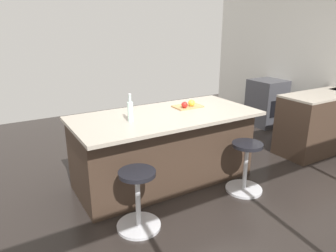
{
  "coord_description": "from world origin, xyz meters",
  "views": [
    {
      "loc": [
        2.17,
        2.97,
        1.94
      ],
      "look_at": [
        0.37,
        -0.06,
        0.77
      ],
      "focal_mm": 33.16,
      "sensor_mm": 36.0,
      "label": 1
    }
  ],
  "objects_px": {
    "apple_yellow": "(191,103)",
    "apple_red": "(185,105)",
    "water_bottle": "(130,111)",
    "cutting_board": "(188,106)",
    "kitchen_island": "(164,147)",
    "oven_range": "(267,103)",
    "stool_middle": "(138,202)",
    "stool_by_window": "(245,169)"
  },
  "relations": [
    {
      "from": "stool_middle",
      "to": "cutting_board",
      "type": "distance_m",
      "value": 1.51
    },
    {
      "from": "water_bottle",
      "to": "stool_by_window",
      "type": "bearing_deg",
      "value": 152.46
    },
    {
      "from": "stool_by_window",
      "to": "apple_red",
      "type": "height_order",
      "value": "apple_red"
    },
    {
      "from": "stool_by_window",
      "to": "cutting_board",
      "type": "height_order",
      "value": "cutting_board"
    },
    {
      "from": "kitchen_island",
      "to": "oven_range",
      "type": "bearing_deg",
      "value": -161.07
    },
    {
      "from": "stool_by_window",
      "to": "apple_yellow",
      "type": "distance_m",
      "value": 1.05
    },
    {
      "from": "apple_yellow",
      "to": "cutting_board",
      "type": "bearing_deg",
      "value": -58.84
    },
    {
      "from": "stool_middle",
      "to": "water_bottle",
      "type": "xyz_separation_m",
      "value": [
        -0.23,
        -0.62,
        0.74
      ]
    },
    {
      "from": "kitchen_island",
      "to": "water_bottle",
      "type": "relative_size",
      "value": 7.15
    },
    {
      "from": "oven_range",
      "to": "apple_red",
      "type": "distance_m",
      "value": 2.83
    },
    {
      "from": "cutting_board",
      "to": "apple_yellow",
      "type": "bearing_deg",
      "value": 121.16
    },
    {
      "from": "oven_range",
      "to": "kitchen_island",
      "type": "xyz_separation_m",
      "value": [
        2.92,
        1.0,
        0.01
      ]
    },
    {
      "from": "kitchen_island",
      "to": "stool_by_window",
      "type": "relative_size",
      "value": 3.64
    },
    {
      "from": "oven_range",
      "to": "apple_yellow",
      "type": "xyz_separation_m",
      "value": [
        2.48,
        0.96,
        0.52
      ]
    },
    {
      "from": "stool_by_window",
      "to": "water_bottle",
      "type": "xyz_separation_m",
      "value": [
        1.19,
        -0.62,
        0.74
      ]
    },
    {
      "from": "apple_red",
      "to": "stool_middle",
      "type": "bearing_deg",
      "value": 35.84
    },
    {
      "from": "kitchen_island",
      "to": "water_bottle",
      "type": "xyz_separation_m",
      "value": [
        0.48,
        0.1,
        0.57
      ]
    },
    {
      "from": "kitchen_island",
      "to": "water_bottle",
      "type": "bearing_deg",
      "value": 11.52
    },
    {
      "from": "stool_middle",
      "to": "cutting_board",
      "type": "height_order",
      "value": "cutting_board"
    },
    {
      "from": "apple_yellow",
      "to": "apple_red",
      "type": "height_order",
      "value": "apple_yellow"
    },
    {
      "from": "oven_range",
      "to": "stool_by_window",
      "type": "xyz_separation_m",
      "value": [
        2.21,
        1.72,
        -0.16
      ]
    },
    {
      "from": "kitchen_island",
      "to": "cutting_board",
      "type": "relative_size",
      "value": 6.21
    },
    {
      "from": "water_bottle",
      "to": "cutting_board",
      "type": "bearing_deg",
      "value": -168.06
    },
    {
      "from": "cutting_board",
      "to": "apple_red",
      "type": "bearing_deg",
      "value": 36.99
    },
    {
      "from": "apple_yellow",
      "to": "apple_red",
      "type": "xyz_separation_m",
      "value": [
        0.12,
        0.03,
        -0.0
      ]
    },
    {
      "from": "cutting_board",
      "to": "apple_yellow",
      "type": "height_order",
      "value": "apple_yellow"
    },
    {
      "from": "oven_range",
      "to": "cutting_board",
      "type": "bearing_deg",
      "value": 19.94
    },
    {
      "from": "kitchen_island",
      "to": "cutting_board",
      "type": "height_order",
      "value": "cutting_board"
    },
    {
      "from": "apple_red",
      "to": "water_bottle",
      "type": "height_order",
      "value": "water_bottle"
    },
    {
      "from": "stool_middle",
      "to": "water_bottle",
      "type": "height_order",
      "value": "water_bottle"
    },
    {
      "from": "apple_red",
      "to": "stool_by_window",
      "type": "bearing_deg",
      "value": 118.43
    },
    {
      "from": "water_bottle",
      "to": "apple_yellow",
      "type": "bearing_deg",
      "value": -171.21
    },
    {
      "from": "apple_yellow",
      "to": "apple_red",
      "type": "bearing_deg",
      "value": 12.08
    },
    {
      "from": "apple_red",
      "to": "water_bottle",
      "type": "relative_size",
      "value": 0.26
    },
    {
      "from": "stool_middle",
      "to": "apple_yellow",
      "type": "height_order",
      "value": "apple_yellow"
    },
    {
      "from": "apple_yellow",
      "to": "water_bottle",
      "type": "distance_m",
      "value": 0.93
    },
    {
      "from": "apple_yellow",
      "to": "apple_red",
      "type": "distance_m",
      "value": 0.13
    },
    {
      "from": "water_bottle",
      "to": "apple_red",
      "type": "bearing_deg",
      "value": -171.73
    },
    {
      "from": "apple_yellow",
      "to": "stool_by_window",
      "type": "bearing_deg",
      "value": 109.74
    },
    {
      "from": "cutting_board",
      "to": "kitchen_island",
      "type": "bearing_deg",
      "value": 12.44
    },
    {
      "from": "stool_by_window",
      "to": "apple_yellow",
      "type": "relative_size",
      "value": 7.13
    },
    {
      "from": "stool_by_window",
      "to": "kitchen_island",
      "type": "bearing_deg",
      "value": -45.42
    }
  ]
}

